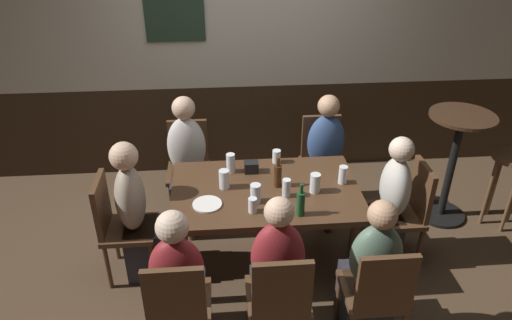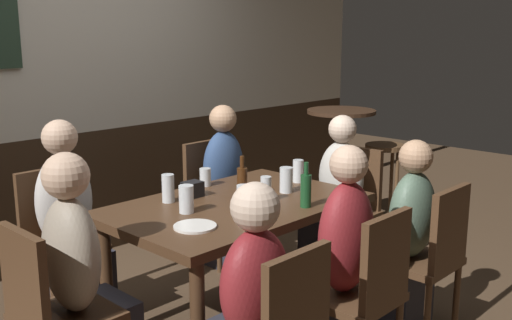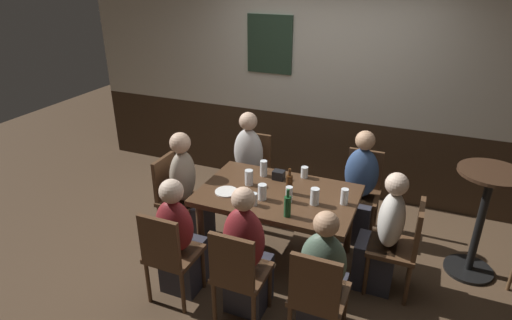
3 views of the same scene
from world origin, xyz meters
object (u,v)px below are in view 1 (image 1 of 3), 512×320
object	(u,v)px
pint_glass_amber	(256,194)
plate_white_large	(207,204)
tumbler_short	(224,180)
condiment_caddy	(251,167)
chair_left_near	(178,305)
person_left_near	(180,289)
bar_stool	(509,170)
person_head_west	(140,221)
dining_table	(265,199)
chair_head_west	(119,222)
person_head_east	(385,211)
person_right_near	(369,278)
tumbler_water	(315,184)
highball_clear	(277,157)
person_mid_near	(276,281)
beer_bottle_green	(301,203)
chair_head_east	(406,208)
person_right_far	(325,166)
side_bar_table	(453,159)
chair_left_far	(189,163)
pint_glass_stout	(286,189)
beer_glass_tall	(253,206)
chair_right_far	(322,157)
person_left_far	(188,170)
beer_bottle_brown	(278,175)
beer_glass_half	(231,164)
chair_mid_near	(279,299)
pint_glass_pale	(343,175)
chair_right_near	(378,292)

from	to	relation	value
pint_glass_amber	plate_white_large	size ratio (longest dim) A/B	0.68
tumbler_short	condiment_caddy	bearing A→B (deg)	43.73
chair_left_near	tumbler_short	bearing A→B (deg)	71.04
person_left_near	bar_stool	world-z (taller)	person_left_near
pint_glass_amber	person_head_west	bearing A→B (deg)	169.59
dining_table	person_left_near	world-z (taller)	person_left_near
chair_head_west	tumbler_short	xyz separation A→B (m)	(0.82, 0.05, 0.31)
plate_white_large	condiment_caddy	size ratio (longest dim) A/B	1.93
person_head_east	person_right_near	bearing A→B (deg)	-115.41
person_head_east	tumbler_water	bearing A→B (deg)	-173.73
person_right_near	pint_glass_amber	xyz separation A→B (m)	(-0.72, 0.55, 0.34)
highball_clear	person_mid_near	bearing A→B (deg)	-96.71
chair_left_near	beer_bottle_green	bearing A→B (deg)	32.62
chair_head_east	person_right_far	world-z (taller)	person_right_far
tumbler_short	side_bar_table	size ratio (longest dim) A/B	0.14
person_left_near	highball_clear	size ratio (longest dim) A/B	9.97
chair_left_far	person_right_near	size ratio (longest dim) A/B	0.79
pint_glass_stout	tumbler_short	xyz separation A→B (m)	(-0.45, 0.15, 0.00)
person_right_far	pint_glass_stout	distance (m)	1.00
person_right_far	person_right_near	xyz separation A→B (m)	(-0.00, -1.43, -0.03)
person_head_west	tumbler_water	world-z (taller)	person_head_west
person_right_far	beer_glass_tall	bearing A→B (deg)	-126.85
chair_right_far	person_left_far	world-z (taller)	person_left_far
chair_head_east	chair_right_far	bearing A→B (deg)	119.78
chair_right_far	person_head_west	world-z (taller)	person_head_west
tumbler_short	plate_white_large	distance (m)	0.26
beer_bottle_green	beer_bottle_brown	distance (m)	0.39
person_right_near	tumbler_short	world-z (taller)	person_right_near
tumbler_water	beer_bottle_brown	bearing A→B (deg)	159.16
beer_bottle_brown	person_left_near	bearing A→B (deg)	-133.98
person_left_near	person_head_west	bearing A→B (deg)	115.53
beer_glass_half	plate_white_large	size ratio (longest dim) A/B	0.75
person_left_far	highball_clear	distance (m)	0.87
chair_mid_near	condiment_caddy	size ratio (longest dim) A/B	8.00
person_left_far	pint_glass_amber	xyz separation A→B (m)	(0.54, -0.88, 0.30)
beer_bottle_green	chair_head_east	bearing A→B (deg)	20.37
chair_mid_near	person_head_east	bearing A→B (deg)	42.22
person_head_west	pint_glass_stout	world-z (taller)	person_head_west
condiment_caddy	person_left_far	bearing A→B (deg)	139.82
beer_glass_half	pint_glass_pale	world-z (taller)	beer_glass_half
chair_mid_near	beer_bottle_brown	xyz separation A→B (m)	(0.10, 0.91, 0.34)
chair_right_near	chair_head_west	world-z (taller)	same
highball_clear	condiment_caddy	world-z (taller)	highball_clear
person_right_far	person_head_west	size ratio (longest dim) A/B	0.99
chair_head_west	plate_white_large	size ratio (longest dim) A/B	4.14
chair_right_near	person_mid_near	size ratio (longest dim) A/B	0.75
chair_left_near	chair_head_west	xyz separation A→B (m)	(-0.50, 0.88, 0.00)
chair_head_east	beer_glass_tall	size ratio (longest dim) A/B	7.84
dining_table	person_head_west	bearing A→B (deg)	180.00
beer_glass_tall	beer_bottle_green	xyz separation A→B (m)	(0.33, -0.06, 0.05)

